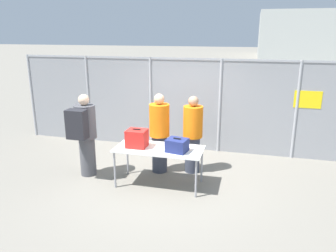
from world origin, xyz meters
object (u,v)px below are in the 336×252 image
inspection_table (159,151)px  security_worker_near (159,132)px  suitcase_navy (177,145)px  utility_trailer (219,120)px  traveler_hooded (85,132)px  suitcase_red (137,138)px  security_worker_far (193,134)px

inspection_table → security_worker_near: security_worker_near is taller
suitcase_navy → utility_trailer: bearing=84.1°
security_worker_near → traveler_hooded: bearing=3.8°
suitcase_red → suitcase_navy: bearing=-3.7°
utility_trailer → security_worker_near: bearing=-106.8°
suitcase_red → utility_trailer: size_ratio=0.09×
inspection_table → security_worker_near: 0.68m
suitcase_red → inspection_table: bearing=2.9°
inspection_table → utility_trailer: inspection_table is taller
suitcase_navy → security_worker_far: (0.14, 0.88, -0.03)m
traveler_hooded → security_worker_near: bearing=31.5°
suitcase_red → traveler_hooded: (-1.15, 0.05, 0.01)m
security_worker_near → utility_trailer: 3.31m
security_worker_near → suitcase_navy: bearing=108.6°
security_worker_far → security_worker_near: bearing=-13.5°
suitcase_red → utility_trailer: 4.01m
suitcase_red → security_worker_far: (0.96, 0.82, -0.08)m
suitcase_red → security_worker_near: 0.71m
security_worker_far → suitcase_red: bearing=13.5°
traveler_hooded → utility_trailer: bearing=66.1°
suitcase_red → security_worker_near: (0.27, 0.65, -0.05)m
utility_trailer → suitcase_red: bearing=-107.8°
traveler_hooded → security_worker_near: 1.55m
suitcase_navy → utility_trailer: size_ratio=0.10×
inspection_table → suitcase_red: bearing=-177.1°
traveler_hooded → utility_trailer: (2.37, 3.74, -0.56)m
utility_trailer → suitcase_navy: bearing=-95.9°
utility_trailer → security_worker_far: bearing=-95.0°
traveler_hooded → inspection_table: bearing=7.4°
suitcase_navy → traveler_hooded: (-1.97, 0.10, 0.07)m
suitcase_navy → traveler_hooded: bearing=177.0°
security_worker_far → suitcase_navy: bearing=53.8°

